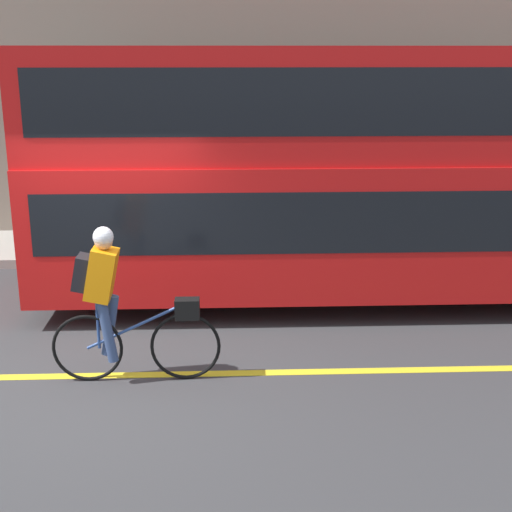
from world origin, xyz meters
name	(u,v)px	position (x,y,z in m)	size (l,w,h in m)	color
ground_plane	(88,378)	(0.00, 0.00, 0.00)	(80.00, 80.00, 0.00)	#38383A
road_center_line	(89,376)	(0.00, 0.04, 0.00)	(50.00, 0.14, 0.01)	yellow
sidewalk_curb	(141,247)	(0.00, 5.13, 0.08)	(60.00, 2.02, 0.15)	#A8A399
bus	(430,162)	(4.35, 2.56, 1.95)	(10.83, 2.47, 3.49)	black
cyclist_on_bike	(117,301)	(0.37, -0.07, 0.91)	(1.80, 0.32, 1.71)	black
trash_bin	(171,221)	(0.54, 5.03, 0.57)	(0.54, 0.54, 0.84)	#194C23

